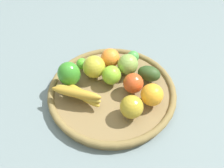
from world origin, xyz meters
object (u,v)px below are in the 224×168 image
object	(u,v)px
orange_0	(109,58)
orange_1	(152,95)
apple_1	(94,67)
banana_bunch	(78,93)
apple_0	(111,75)
apple_2	(128,64)
bell_pepper	(69,74)
lime_1	(82,64)
apple_3	(133,83)
apple_4	(132,107)
lime_0	(133,57)
avocado	(149,74)

from	to	relation	value
orange_0	orange_1	bearing A→B (deg)	124.64
orange_1	apple_1	xyz separation A→B (m)	(0.18, -0.13, 0.00)
banana_bunch	apple_0	world-z (taller)	apple_0
apple_2	bell_pepper	xyz separation A→B (m)	(0.20, 0.04, 0.01)
lime_1	apple_0	distance (m)	0.13
apple_3	lime_1	distance (m)	0.21
apple_4	apple_0	distance (m)	0.15
orange_1	bell_pepper	distance (m)	0.28
orange_0	lime_1	size ratio (longest dim) A/B	1.65
apple_2	lime_0	distance (m)	0.06
lime_0	banana_bunch	bearing A→B (deg)	41.52
apple_0	bell_pepper	bearing A→B (deg)	-0.49
apple_2	lime_1	distance (m)	0.17
apple_2	apple_0	xyz separation A→B (m)	(0.06, 0.05, -0.00)
orange_0	orange_1	size ratio (longest dim) A/B	0.96
lime_1	bell_pepper	size ratio (longest dim) A/B	0.47
apple_2	avocado	world-z (taller)	apple_2
orange_0	apple_3	world-z (taller)	orange_0
apple_4	lime_0	world-z (taller)	apple_4
banana_bunch	apple_1	size ratio (longest dim) A/B	2.09
bell_pepper	apple_1	bearing A→B (deg)	34.17
apple_2	apple_1	distance (m)	0.12
orange_0	apple_4	bearing A→B (deg)	104.08
lime_1	bell_pepper	distance (m)	0.09
banana_bunch	apple_2	world-z (taller)	apple_2
apple_3	lime_0	bearing A→B (deg)	-96.27
avocado	apple_0	size ratio (longest dim) A/B	1.21
apple_4	apple_0	world-z (taller)	apple_4
apple_3	orange_1	size ratio (longest dim) A/B	0.94
banana_bunch	bell_pepper	distance (m)	0.08
orange_0	avocado	bearing A→B (deg)	149.10
banana_bunch	apple_2	bearing A→B (deg)	-145.22
lime_1	avocado	world-z (taller)	avocado
banana_bunch	orange_1	distance (m)	0.23
apple_0	apple_3	bearing A→B (deg)	149.66
banana_bunch	apple_2	distance (m)	0.21
orange_0	avocado	size ratio (longest dim) A/B	0.87
apple_3	apple_0	xyz separation A→B (m)	(0.07, -0.04, -0.00)
orange_0	avocado	world-z (taller)	orange_0
apple_4	orange_0	bearing A→B (deg)	-75.92
lime_1	avocado	bearing A→B (deg)	163.56
apple_3	apple_0	world-z (taller)	apple_3
banana_bunch	bell_pepper	bearing A→B (deg)	-66.34
lime_0	apple_0	bearing A→B (deg)	49.10
orange_0	apple_3	distance (m)	0.15
lime_0	apple_0	world-z (taller)	apple_0
avocado	lime_0	xyz separation A→B (m)	(0.04, -0.09, -0.00)
orange_1	lime_0	world-z (taller)	orange_1
lime_1	apple_3	bearing A→B (deg)	145.96
apple_3	lime_0	world-z (taller)	apple_3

